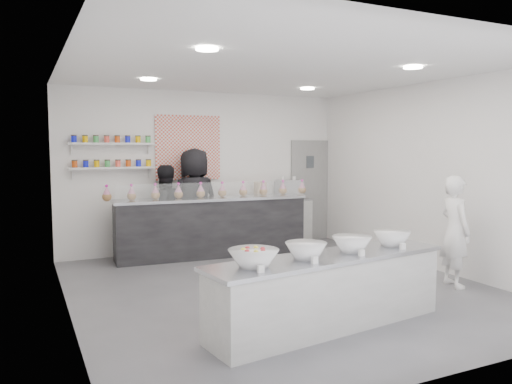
% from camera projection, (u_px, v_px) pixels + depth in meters
% --- Properties ---
extents(floor, '(6.00, 6.00, 0.00)m').
position_uv_depth(floor, '(279.00, 288.00, 6.97)').
color(floor, '#515156').
rests_on(floor, ground).
extents(ceiling, '(6.00, 6.00, 0.00)m').
position_uv_depth(ceiling, '(280.00, 70.00, 6.70)').
color(ceiling, white).
rests_on(ceiling, floor).
extents(back_wall, '(5.50, 0.00, 5.50)m').
position_uv_depth(back_wall, '(206.00, 171.00, 9.53)').
color(back_wall, white).
rests_on(back_wall, floor).
extents(left_wall, '(0.00, 6.00, 6.00)m').
position_uv_depth(left_wall, '(66.00, 188.00, 5.66)').
color(left_wall, white).
rests_on(left_wall, floor).
extents(right_wall, '(0.00, 6.00, 6.00)m').
position_uv_depth(right_wall, '(431.00, 176.00, 8.01)').
color(right_wall, white).
rests_on(right_wall, floor).
extents(back_door, '(0.88, 0.04, 2.10)m').
position_uv_depth(back_door, '(309.00, 190.00, 10.53)').
color(back_door, gray).
rests_on(back_door, floor).
extents(pattern_panel, '(1.25, 0.03, 1.20)m').
position_uv_depth(pattern_panel, '(188.00, 148.00, 9.32)').
color(pattern_panel, '#DC4D37').
rests_on(pattern_panel, back_wall).
extents(jar_shelf_lower, '(1.45, 0.22, 0.04)m').
position_uv_depth(jar_shelf_lower, '(113.00, 168.00, 8.69)').
color(jar_shelf_lower, silver).
rests_on(jar_shelf_lower, back_wall).
extents(jar_shelf_upper, '(1.45, 0.22, 0.04)m').
position_uv_depth(jar_shelf_upper, '(112.00, 144.00, 8.65)').
color(jar_shelf_upper, silver).
rests_on(jar_shelf_upper, back_wall).
extents(preserve_jars, '(1.45, 0.10, 0.56)m').
position_uv_depth(preserve_jars, '(112.00, 152.00, 8.64)').
color(preserve_jars, '#D14B10').
rests_on(preserve_jars, jar_shelf_lower).
extents(downlight_0, '(0.24, 0.24, 0.02)m').
position_uv_depth(downlight_0, '(207.00, 49.00, 5.20)').
color(downlight_0, white).
rests_on(downlight_0, ceiling).
extents(downlight_1, '(0.24, 0.24, 0.02)m').
position_uv_depth(downlight_1, '(413.00, 68.00, 6.40)').
color(downlight_1, white).
rests_on(downlight_1, ceiling).
extents(downlight_2, '(0.24, 0.24, 0.02)m').
position_uv_depth(downlight_2, '(149.00, 80.00, 7.54)').
color(downlight_2, white).
rests_on(downlight_2, ceiling).
extents(downlight_3, '(0.24, 0.24, 0.02)m').
position_uv_depth(downlight_3, '(307.00, 89.00, 8.74)').
color(downlight_3, white).
rests_on(downlight_3, ceiling).
extents(prep_counter, '(2.97, 1.04, 0.79)m').
position_uv_depth(prep_counter, '(329.00, 291.00, 5.42)').
color(prep_counter, '#AEAEA9').
rests_on(prep_counter, floor).
extents(back_bar, '(3.47, 0.86, 1.07)m').
position_uv_depth(back_bar, '(212.00, 227.00, 8.95)').
color(back_bar, black).
rests_on(back_bar, floor).
extents(sneeze_guard, '(3.38, 0.24, 0.29)m').
position_uv_depth(sneeze_guard, '(217.00, 191.00, 8.61)').
color(sneeze_guard, white).
rests_on(sneeze_guard, back_bar).
extents(espresso_ledge, '(1.22, 0.39, 0.91)m').
position_uv_depth(espresso_ledge, '(282.00, 222.00, 10.09)').
color(espresso_ledge, '#AEAEA9').
rests_on(espresso_ledge, floor).
extents(espresso_machine, '(0.49, 0.34, 0.37)m').
position_uv_depth(espresso_machine, '(289.00, 190.00, 10.09)').
color(espresso_machine, '#93969E').
rests_on(espresso_machine, espresso_ledge).
extents(cup_stacks, '(0.24, 0.24, 0.37)m').
position_uv_depth(cup_stacks, '(260.00, 191.00, 9.82)').
color(cup_stacks, tan).
rests_on(cup_stacks, espresso_ledge).
extents(prep_bowls, '(2.44, 0.84, 0.17)m').
position_uv_depth(prep_bowls, '(330.00, 247.00, 5.38)').
color(prep_bowls, white).
rests_on(prep_bowls, prep_counter).
extents(label_cards, '(2.01, 0.04, 0.07)m').
position_uv_depth(label_cards, '(354.00, 263.00, 4.87)').
color(label_cards, white).
rests_on(label_cards, prep_counter).
extents(cookie_bags, '(3.75, 0.40, 0.27)m').
position_uv_depth(cookie_bags, '(212.00, 190.00, 8.89)').
color(cookie_bags, '#C3729A').
rests_on(cookie_bags, back_bar).
extents(woman_prep, '(0.49, 0.64, 1.57)m').
position_uv_depth(woman_prep, '(455.00, 231.00, 7.00)').
color(woman_prep, white).
rests_on(woman_prep, floor).
extents(staff_left, '(0.91, 0.77, 1.65)m').
position_uv_depth(staff_left, '(164.00, 212.00, 8.83)').
color(staff_left, black).
rests_on(staff_left, floor).
extents(staff_right, '(1.03, 0.75, 1.94)m').
position_uv_depth(staff_right, '(195.00, 202.00, 9.07)').
color(staff_right, black).
rests_on(staff_right, floor).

